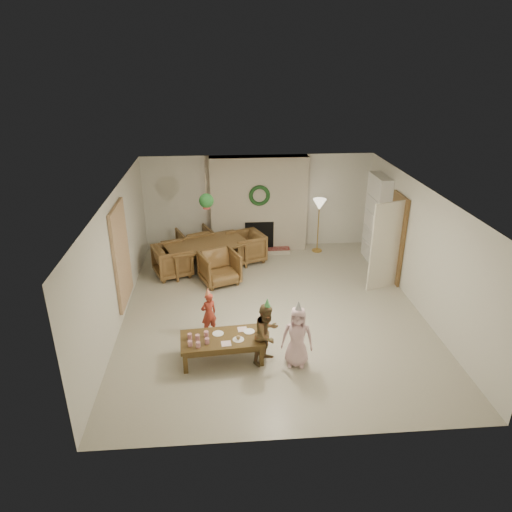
{
  "coord_description": "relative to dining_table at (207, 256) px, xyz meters",
  "views": [
    {
      "loc": [
        -0.98,
        -8.25,
        4.86
      ],
      "look_at": [
        -0.3,
        0.4,
        1.05
      ],
      "focal_mm": 32.42,
      "sensor_mm": 36.0,
      "label": 1
    }
  ],
  "objects": [
    {
      "name": "cup_d",
      "position": [
        -0.07,
        -3.75,
        0.14
      ],
      "size": [
        0.08,
        0.08,
        0.1
      ],
      "primitive_type": "cylinder",
      "rotation": [
        0.0,
        0.0,
        0.08
      ],
      "color": "silver",
      "rests_on": "coffee_table_top"
    },
    {
      "name": "fireplace_wreath",
      "position": [
        1.37,
        0.95,
        1.21
      ],
      "size": [
        0.54,
        0.1,
        0.54
      ],
      "primitive_type": "torus",
      "rotation": [
        1.57,
        0.0,
        0.0
      ],
      "color": "#163A19",
      "rests_on": "fireplace_mass"
    },
    {
      "name": "party_hat_red",
      "position": [
        0.1,
        -2.9,
        0.55
      ],
      "size": [
        0.13,
        0.13,
        0.16
      ],
      "primitive_type": "cone",
      "rotation": [
        0.0,
        0.0,
        0.12
      ],
      "color": "#FAC353",
      "rests_on": "child_red"
    },
    {
      "name": "door_leaf",
      "position": [
        3.95,
        -1.3,
        0.66
      ],
      "size": [
        0.77,
        0.32,
        2.0
      ],
      "primitive_type": "cube",
      "rotation": [
        0.0,
        0.0,
        -1.22
      ],
      "color": "beige",
      "rests_on": "floor"
    },
    {
      "name": "cup_c",
      "position": [
        -0.06,
        -3.96,
        0.14
      ],
      "size": [
        0.08,
        0.08,
        0.1
      ],
      "primitive_type": "cylinder",
      "rotation": [
        0.0,
        0.0,
        0.08
      ],
      "color": "silver",
      "rests_on": "coffee_table_top"
    },
    {
      "name": "dining_table",
      "position": [
        0.0,
        0.0,
        0.0
      ],
      "size": [
        2.19,
        1.71,
        0.68
      ],
      "primitive_type": "imported",
      "rotation": [
        0.0,
        0.0,
        0.37
      ],
      "color": "brown",
      "rests_on": "floor"
    },
    {
      "name": "cup_e",
      "position": [
        0.09,
        -3.86,
        0.14
      ],
      "size": [
        0.08,
        0.08,
        0.1
      ],
      "primitive_type": "cylinder",
      "rotation": [
        0.0,
        0.0,
        0.08
      ],
      "color": "silver",
      "rests_on": "coffee_table_top"
    },
    {
      "name": "bookshelf_shelf_d",
      "position": [
        4.19,
        0.18,
        1.31
      ],
      "size": [
        0.3,
        0.92,
        0.03
      ],
      "primitive_type": "cube",
      "color": "white",
      "rests_on": "bookshelf_carcass"
    },
    {
      "name": "coffee_leg_fl",
      "position": [
        -0.28,
        -4.05,
        -0.16
      ],
      "size": [
        0.08,
        0.08,
        0.37
      ],
      "primitive_type": "cube",
      "rotation": [
        0.0,
        0.0,
        0.08
      ],
      "color": "#533D1B",
      "rests_on": "floor"
    },
    {
      "name": "door_frame",
      "position": [
        4.33,
        -0.92,
        0.68
      ],
      "size": [
        0.05,
        0.86,
        2.04
      ],
      "primitive_type": "cube",
      "color": "brown",
      "rests_on": "floor"
    },
    {
      "name": "ceiling",
      "position": [
        1.37,
        -2.12,
        2.16
      ],
      "size": [
        7.0,
        7.0,
        0.0
      ],
      "primitive_type": "plane",
      "rotation": [
        3.14,
        0.0,
        0.0
      ],
      "color": "white",
      "rests_on": "wall_back"
    },
    {
      "name": "dining_chair_near",
      "position": [
        0.31,
        -0.79,
        0.04
      ],
      "size": [
        1.05,
        1.06,
        0.75
      ],
      "primitive_type": "imported",
      "rotation": [
        0.0,
        0.0,
        0.37
      ],
      "color": "brown",
      "rests_on": "floor"
    },
    {
      "name": "coffee_leg_fr",
      "position": [
        0.99,
        -3.95,
        -0.16
      ],
      "size": [
        0.08,
        0.08,
        0.37
      ],
      "primitive_type": "cube",
      "rotation": [
        0.0,
        0.0,
        0.08
      ],
      "color": "#533D1B",
      "rests_on": "floor"
    },
    {
      "name": "wall_left",
      "position": [
        -1.63,
        -2.12,
        0.91
      ],
      "size": [
        0.0,
        7.0,
        7.0
      ],
      "primitive_type": "plane",
      "rotation": [
        1.57,
        0.0,
        1.57
      ],
      "color": "silver",
      "rests_on": "floor"
    },
    {
      "name": "curtain_panel",
      "position": [
        -1.59,
        -1.92,
        0.91
      ],
      "size": [
        0.06,
        1.2,
        2.0
      ],
      "primitive_type": "cube",
      "color": "beige",
      "rests_on": "wall_left"
    },
    {
      "name": "floor_lamp_shade",
      "position": [
        2.92,
        0.88,
        0.96
      ],
      "size": [
        0.35,
        0.35,
        0.29
      ],
      "primitive_type": "cone",
      "rotation": [
        3.14,
        0.0,
        0.0
      ],
      "color": "beige",
      "rests_on": "floor_lamp_post"
    },
    {
      "name": "plate_b",
      "position": [
        0.61,
        -3.8,
        0.1
      ],
      "size": [
        0.21,
        0.21,
        0.01
      ],
      "primitive_type": "cylinder",
      "rotation": [
        0.0,
        0.0,
        0.08
      ],
      "color": "white",
      "rests_on": "coffee_table_top"
    },
    {
      "name": "bookshelf_shelf_c",
      "position": [
        4.19,
        0.18,
        0.91
      ],
      "size": [
        0.3,
        0.92,
        0.03
      ],
      "primitive_type": "cube",
      "color": "white",
      "rests_on": "bookshelf_carcass"
    },
    {
      "name": "napkin_right",
      "position": [
        0.69,
        -3.49,
        0.09
      ],
      "size": [
        0.17,
        0.17,
        0.01
      ],
      "primitive_type": "cube",
      "rotation": [
        0.0,
        0.0,
        0.08
      ],
      "color": "#F1B2BF",
      "rests_on": "coffee_table_top"
    },
    {
      "name": "coffee_table_top",
      "position": [
        0.33,
        -3.71,
        0.06
      ],
      "size": [
        1.45,
        0.81,
        0.06
      ],
      "primitive_type": "cube",
      "rotation": [
        0.0,
        0.0,
        0.08
      ],
      "color": "#533D1B",
      "rests_on": "floor"
    },
    {
      "name": "child_red",
      "position": [
        0.1,
        -2.9,
        0.09
      ],
      "size": [
        0.37,
        0.32,
        0.85
      ],
      "primitive_type": "imported",
      "rotation": [
        0.0,
        0.0,
        3.61
      ],
      "color": "#9F3122",
      "rests_on": "floor"
    },
    {
      "name": "hanging_plant_cord",
      "position": [
        0.07,
        -0.62,
        1.81
      ],
      "size": [
        0.01,
        0.01,
        0.7
      ],
      "primitive_type": "cylinder",
      "color": "tan",
      "rests_on": "ceiling"
    },
    {
      "name": "party_hat_pink",
      "position": [
        1.59,
        -3.96,
        0.79
      ],
      "size": [
        0.18,
        0.18,
        0.2
      ],
      "primitive_type": "cone",
      "rotation": [
        0.0,
        0.0,
        -0.4
      ],
      "color": "#B0B1B7",
      "rests_on": "child_pink"
    },
    {
      "name": "coffee_table_apron",
      "position": [
        0.33,
        -3.71,
        -0.02
      ],
      "size": [
        1.34,
        0.69,
        0.09
      ],
      "primitive_type": "cube",
      "rotation": [
        0.0,
        0.0,
        0.08
      ],
      "color": "#533D1B",
      "rests_on": "floor"
    },
    {
      "name": "hanging_plant_pot",
      "position": [
        0.07,
        -0.62,
        1.46
      ],
      "size": [
        0.16,
        0.16,
        0.12
      ],
      "primitive_type": "cylinder",
      "color": "#9F3833",
      "rests_on": "hanging_plant_cord"
    },
    {
      "name": "cup_a",
      "position": [
        -0.19,
        -3.92,
        0.14
      ],
      "size": [
        0.08,
        0.08,
        0.1
      ],
      "primitive_type": "cylinder",
      "rotation": [
        0.0,
        0.0,
        0.08
      ],
      "color": "silver",
      "rests_on": "coffee_table_top"
    },
    {
      "name": "floor_lamp_post",
      "position": [
        2.92,
        0.88,
        0.33
      ],
      "size": [
        0.03,
        0.03,
        1.3
      ],
      "primitive_type": "cylinder",
      "color": "gold",
      "rests_on": "floor"
    },
    {
      "name": "plate_c",
      "position": [
        0.81,
        -3.57,
        0.1
      ],
      "size": [
        0.21,
        0.21,
        0.01
      ],
      "primitive_type": "cylinder",
      "rotation": [
        0.0,
        0.0,
        0.08
      ],
      "color": "white",
      "rests_on": "coffee_table_top"
    },
    {
      "name": "coffee_leg_br",
      "position": [
        0.94,
        -3.38,
        -0.16
      ],
      "size": [
        0.08,
        0.08,
        0.37
      ],
      "primitive_type": "cube",
      "rotation": [
        0.0,
        0.0,
        0.08
      ],
      "color": "#533D1B",
      "rests_on": "floor"
    },
    {
      "name": "dining_chair_right",
      "position": [
        0.99,
        0.39,
        0.04
      ],
      "size": [
        1.06,
        1.05,
        0.75
      ],
      "primitive_type": "imported",
      "rotation": [
        0.0,
        0.0,
        -1.2
      ],
      "color": "brown",
      "rests_on": "floor"
    },
    {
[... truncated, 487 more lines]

